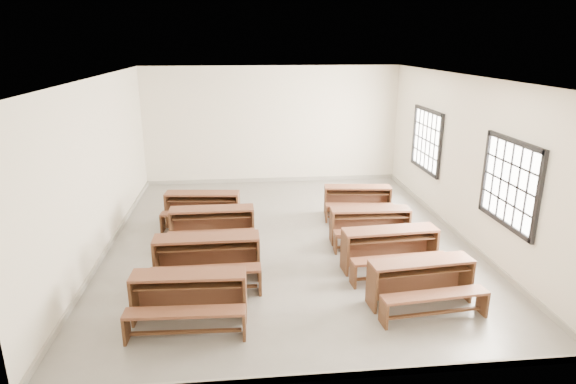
{
  "coord_description": "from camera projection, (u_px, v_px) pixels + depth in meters",
  "views": [
    {
      "loc": [
        -0.92,
        -8.91,
        3.81
      ],
      "look_at": [
        0.0,
        0.0,
        1.0
      ],
      "focal_mm": 30.0,
      "sensor_mm": 36.0,
      "label": 1
    }
  ],
  "objects": [
    {
      "name": "desk_set_4",
      "position": [
        422.0,
        280.0,
        7.19
      ],
      "size": [
        1.64,
        0.96,
        0.71
      ],
      "rotation": [
        0.0,
        0.0,
        0.1
      ],
      "color": "brown",
      "rests_on": "ground"
    },
    {
      "name": "desk_set_0",
      "position": [
        189.0,
        294.0,
        6.75
      ],
      "size": [
        1.63,
        0.9,
        0.72
      ],
      "rotation": [
        0.0,
        0.0,
        -0.04
      ],
      "color": "brown",
      "rests_on": "ground"
    },
    {
      "name": "desk_set_1",
      "position": [
        207.0,
        256.0,
        7.88
      ],
      "size": [
        1.72,
        0.9,
        0.77
      ],
      "rotation": [
        0.0,
        0.0,
        0.0
      ],
      "color": "brown",
      "rests_on": "ground"
    },
    {
      "name": "desk_set_7",
      "position": [
        358.0,
        199.0,
        10.93
      ],
      "size": [
        1.58,
        0.95,
        0.67
      ],
      "rotation": [
        0.0,
        0.0,
        -0.12
      ],
      "color": "brown",
      "rests_on": "ground"
    },
    {
      "name": "room",
      "position": [
        293.0,
        134.0,
        9.06
      ],
      "size": [
        8.5,
        8.5,
        3.2
      ],
      "color": "slate",
      "rests_on": "ground"
    },
    {
      "name": "desk_set_5",
      "position": [
        391.0,
        247.0,
        8.29
      ],
      "size": [
        1.7,
        0.96,
        0.74
      ],
      "rotation": [
        0.0,
        0.0,
        0.07
      ],
      "color": "brown",
      "rests_on": "ground"
    },
    {
      "name": "desk_set_6",
      "position": [
        370.0,
        223.0,
        9.43
      ],
      "size": [
        1.58,
        0.87,
        0.7
      ],
      "rotation": [
        0.0,
        0.0,
        -0.04
      ],
      "color": "brown",
      "rests_on": "ground"
    },
    {
      "name": "desk_set_2",
      "position": [
        212.0,
        224.0,
        9.35
      ],
      "size": [
        1.63,
        0.85,
        0.73
      ],
      "rotation": [
        0.0,
        0.0,
        0.01
      ],
      "color": "brown",
      "rests_on": "ground"
    },
    {
      "name": "desk_set_3",
      "position": [
        202.0,
        206.0,
        10.37
      ],
      "size": [
        1.66,
        0.99,
        0.71
      ],
      "rotation": [
        0.0,
        0.0,
        -0.11
      ],
      "color": "brown",
      "rests_on": "ground"
    }
  ]
}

